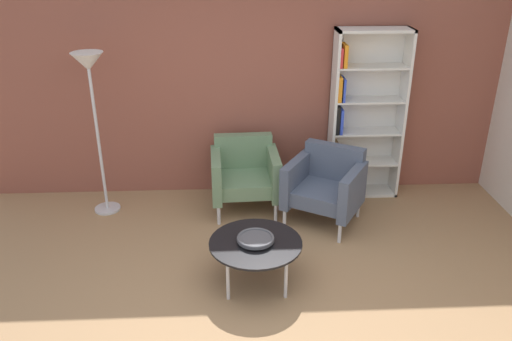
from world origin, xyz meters
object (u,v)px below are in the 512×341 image
floor_lamp_torchiere (90,82)px  armchair_near_window (326,185)px  bookshelf_tall (361,116)px  decorative_bowl (256,239)px  coffee_table_low (256,245)px  armchair_corner_red (245,173)px

floor_lamp_torchiere → armchair_near_window: bearing=-8.0°
bookshelf_tall → floor_lamp_torchiere: bookshelf_tall is taller
decorative_bowl → armchair_near_window: bearing=53.1°
coffee_table_low → floor_lamp_torchiere: (-1.58, 1.37, 1.08)m
decorative_bowl → armchair_corner_red: size_ratio=0.41×
bookshelf_tall → armchair_near_window: 0.95m
armchair_corner_red → floor_lamp_torchiere: floor_lamp_torchiere is taller
bookshelf_tall → decorative_bowl: size_ratio=5.94×
floor_lamp_torchiere → decorative_bowl: bearing=-41.1°
decorative_bowl → armchair_corner_red: 1.37m
armchair_near_window → floor_lamp_torchiere: bearing=-157.1°
armchair_near_window → armchair_corner_red: same height
bookshelf_tall → coffee_table_low: bearing=-126.8°
bookshelf_tall → floor_lamp_torchiere: 2.90m
bookshelf_tall → decorative_bowl: 2.16m
armchair_near_window → bookshelf_tall: bearing=84.3°
coffee_table_low → floor_lamp_torchiere: floor_lamp_torchiere is taller
armchair_near_window → floor_lamp_torchiere: 2.60m
coffee_table_low → armchair_corner_red: size_ratio=1.03×
armchair_near_window → coffee_table_low: bearing=-96.0°
bookshelf_tall → coffee_table_low: (-1.26, -1.68, -0.57)m
floor_lamp_torchiere → coffee_table_low: bearing=-41.1°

